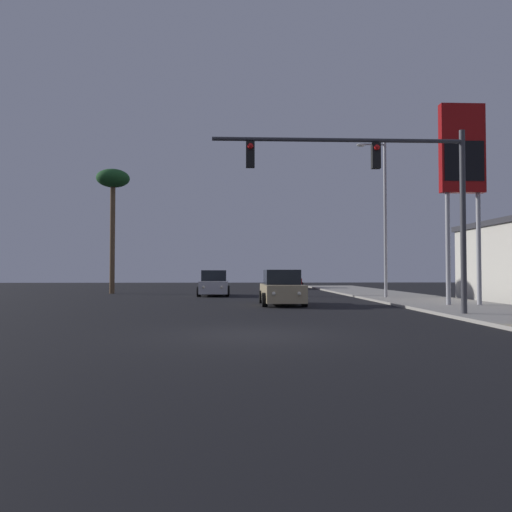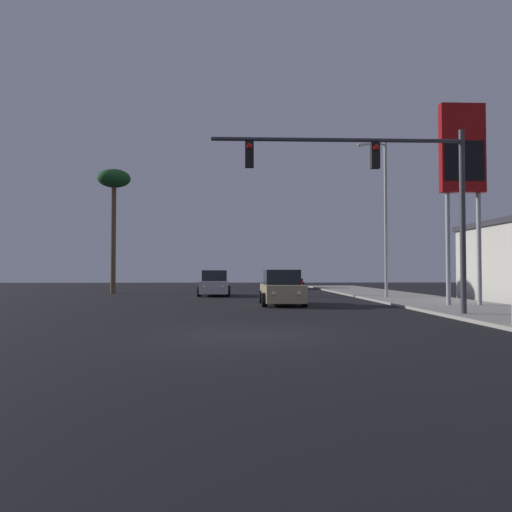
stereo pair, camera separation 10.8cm
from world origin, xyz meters
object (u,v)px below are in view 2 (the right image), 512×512
Objects in this scene: car_tan at (282,289)px; street_lamp at (383,211)px; gas_station_sign at (462,159)px; palm_tree_mid at (114,186)px; car_red at (291,281)px; traffic_light_mast at (388,180)px; car_silver at (215,284)px.

street_lamp is (6.29, 4.54, 4.36)m from car_tan.
car_tan is 10.07m from gas_station_sign.
gas_station_sign is at bearing -37.75° from palm_tree_mid.
palm_tree_mid is at bearing 36.33° from car_red.
car_tan is 0.48× the size of street_lamp.
palm_tree_mid reaches higher than traffic_light_mast.
car_red is 18.67m from street_lamp.
car_red is 18.42m from palm_tree_mid.
car_tan is 1.00× the size of car_red.
gas_station_sign is at bearing 135.10° from car_silver.
car_tan is at bearing -48.82° from palm_tree_mid.
car_tan is at bearing 115.72° from traffic_light_mast.
palm_tree_mid is at bearing 142.25° from gas_station_sign.
car_silver is at bearing 65.69° from car_red.
car_silver is 0.48× the size of palm_tree_mid.
car_red is at bearing -117.02° from car_silver.
traffic_light_mast is at bearing -53.45° from palm_tree_mid.
gas_station_sign reaches higher than car_silver.
palm_tree_mid reaches higher than car_red.
car_tan is 22.54m from car_red.
car_tan is 1.00× the size of car_silver.
car_tan is at bearing -144.21° from street_lamp.
car_red is at bearing 34.34° from palm_tree_mid.
car_tan is 8.33m from traffic_light_mast.
car_tan is at bearing 165.71° from gas_station_sign.
car_silver is 17.17m from gas_station_sign.
car_silver is at bearing -69.87° from car_tan.
car_red is 25.59m from gas_station_sign.
traffic_light_mast is at bearing -105.76° from street_lamp.
street_lamp reaches higher than car_red.
car_red is at bearing 90.61° from traffic_light_mast.
palm_tree_mid is at bearing 154.74° from street_lamp.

